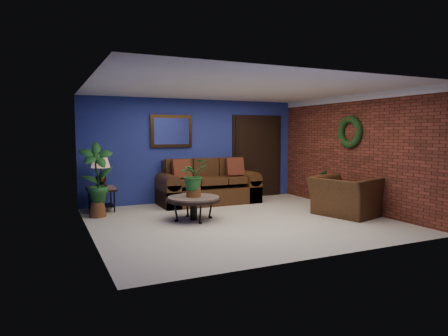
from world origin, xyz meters
name	(u,v)px	position (x,y,z in m)	size (l,w,h in m)	color
floor	(241,220)	(0.00, 0.00, 0.00)	(5.50, 5.50, 0.00)	beige
wall_back	(195,150)	(0.00, 2.50, 1.25)	(5.50, 0.04, 2.50)	navy
wall_left	(89,160)	(-2.75, 0.00, 1.25)	(0.04, 5.00, 2.50)	navy
wall_right_brick	(353,153)	(2.75, 0.00, 1.25)	(0.04, 5.00, 2.50)	maroon
ceiling	(241,89)	(0.00, 0.00, 2.50)	(5.50, 5.00, 0.02)	white
crown_molding	(353,98)	(2.72, 0.00, 2.43)	(0.03, 5.00, 0.14)	white
wall_mirror	(171,131)	(-0.60, 2.46, 1.72)	(1.02, 0.06, 0.77)	#3F2810
closet_door	(257,157)	(1.75, 2.47, 1.05)	(1.44, 0.06, 2.18)	black
wreath	(350,132)	(2.69, 0.05, 1.70)	(0.72, 0.72, 0.16)	black
sofa	(207,188)	(0.17, 2.09, 0.35)	(2.37, 1.02, 1.07)	#492A14
coffee_table	(194,200)	(-0.80, 0.42, 0.40)	(1.06, 1.06, 0.45)	#58524D
end_table	(101,193)	(-2.30, 2.05, 0.40)	(0.58, 0.58, 0.53)	#58524D
table_lamp	(101,167)	(-2.30, 2.05, 0.96)	(0.40, 0.40, 0.67)	#3F2810
side_chair	(238,177)	(1.00, 2.13, 0.59)	(0.45, 0.45, 1.04)	#573418
armchair	(345,196)	(2.15, -0.47, 0.40)	(1.22, 1.06, 0.79)	#492A14
coffee_plant	(193,176)	(-0.80, 0.42, 0.85)	(0.64, 0.59, 0.73)	brown
floor_plant	(319,187)	(2.35, 0.62, 0.43)	(0.42, 0.37, 0.83)	brown
tall_plant	(97,177)	(-2.45, 1.50, 0.81)	(0.67, 0.47, 1.50)	brown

